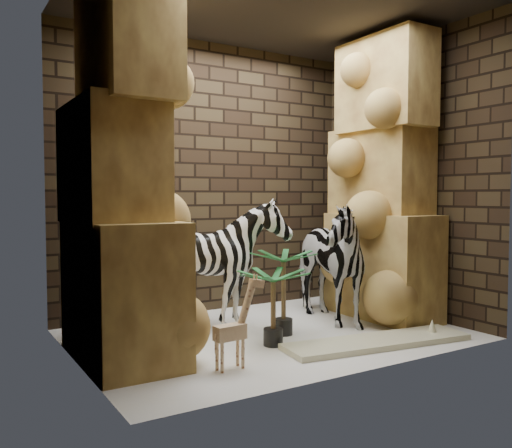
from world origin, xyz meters
TOP-DOWN VIEW (x-y plane):
  - floor at (0.00, 0.00)m, footprint 3.50×3.50m
  - ceiling at (0.00, 0.00)m, footprint 3.50×3.50m
  - wall_back at (0.00, 1.25)m, footprint 3.50×0.00m
  - wall_front at (0.00, -1.25)m, footprint 3.50×0.00m
  - wall_left at (-1.75, 0.00)m, footprint 0.00×3.00m
  - wall_right at (1.75, 0.00)m, footprint 0.00×3.00m
  - rock_pillar_left at (-1.40, 0.00)m, footprint 0.68×1.30m
  - rock_pillar_right at (1.42, 0.00)m, footprint 0.58×1.25m
  - zebra_right at (0.74, 0.17)m, footprint 0.84×1.31m
  - zebra_left at (-0.31, 0.47)m, footprint 1.08×1.31m
  - giraffe_toy at (-0.80, -0.69)m, footprint 0.37×0.15m
  - palm_front at (0.10, -0.07)m, footprint 0.36×0.36m
  - palm_back at (-0.18, -0.33)m, footprint 0.36×0.36m
  - surfboard at (0.61, -0.78)m, footprint 1.77×0.66m

SIDE VIEW (x-z plane):
  - floor at x=0.00m, z-range 0.00..0.00m
  - surfboard at x=0.61m, z-range 0.00..0.05m
  - palm_back at x=-0.18m, z-range 0.00..0.67m
  - giraffe_toy at x=-0.80m, z-range 0.00..0.71m
  - palm_front at x=0.10m, z-range 0.00..0.80m
  - zebra_left at x=-0.31m, z-range 0.00..1.16m
  - zebra_right at x=0.74m, z-range 0.00..1.45m
  - wall_back at x=0.00m, z-range -0.25..3.25m
  - wall_front at x=0.00m, z-range -0.25..3.25m
  - wall_left at x=-1.75m, z-range 0.00..3.00m
  - wall_right at x=1.75m, z-range 0.00..3.00m
  - rock_pillar_left at x=-1.40m, z-range 0.00..3.00m
  - rock_pillar_right at x=1.42m, z-range 0.00..3.00m
  - ceiling at x=0.00m, z-range 3.00..3.00m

